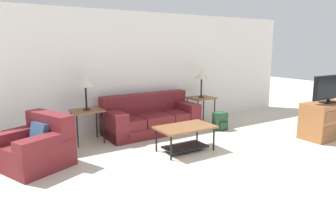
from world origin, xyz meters
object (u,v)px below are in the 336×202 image
couch (151,119)px  backpack (220,121)px  coffee_table (185,133)px  armchair (36,148)px  table_lamp_left (85,82)px  side_table_right (201,100)px  tv_console (326,120)px  television (330,88)px  side_table_left (87,113)px  table_lamp_right (202,75)px

couch → backpack: (1.41, -0.64, -0.10)m
coffee_table → armchair: bearing=164.5°
table_lamp_left → couch: bearing=-1.0°
couch → coffee_table: (-0.05, -1.38, 0.04)m
side_table_right → backpack: (0.03, -0.67, -0.39)m
tv_console → television: size_ratio=1.11×
couch → side_table_left: size_ratio=3.20×
side_table_left → side_table_right: 2.76m
television → side_table_right: bearing=123.8°
table_lamp_left → tv_console: table_lamp_left is taller
tv_console → television: television is taller
side_table_right → table_lamp_left: (-2.76, 0.00, 0.61)m
side_table_right → table_lamp_right: 0.61m
couch → table_lamp_right: 1.64m
side_table_left → backpack: side_table_left is taller
table_lamp_left → tv_console: 4.87m
side_table_left → television: size_ratio=0.64×
tv_console → television: bearing=90.0°
armchair → side_table_right: (3.79, 0.75, 0.29)m
side_table_left → table_lamp_right: (2.76, 0.00, 0.61)m
couch → side_table_right: (1.38, 0.02, 0.28)m
side_table_left → table_lamp_left: (0.00, 0.00, 0.61)m
coffee_table → tv_console: bearing=-15.9°
coffee_table → backpack: bearing=26.6°
couch → television: (2.87, -2.21, 0.73)m
side_table_left → table_lamp_right: size_ratio=0.97×
coffee_table → television: television is taller
table_lamp_left → side_table_left: bearing=-90.0°
table_lamp_left → side_table_right: bearing=-0.0°
couch → side_table_right: couch is taller
side_table_left → tv_console: size_ratio=0.58×
couch → table_lamp_right: table_lamp_right is taller
side_table_left → table_lamp_right: table_lamp_right is taller
tv_console → coffee_table: bearing=164.1°
coffee_table → side_table_left: bearing=133.5°
armchair → backpack: (3.82, 0.08, -0.10)m
tv_console → table_lamp_left: bearing=152.3°
couch → armchair: couch is taller
coffee_table → table_lamp_left: (-1.33, 1.40, 0.85)m
armchair → coffee_table: (2.35, -0.65, 0.04)m
coffee_table → side_table_right: (1.43, 1.40, 0.24)m
side_table_right → table_lamp_left: 2.82m
table_lamp_right → tv_console: table_lamp_right is taller
armchair → backpack: size_ratio=3.07×
side_table_left → television: 4.82m
side_table_left → table_lamp_left: size_ratio=0.97×
couch → television: 3.70m
table_lamp_right → coffee_table: bearing=-135.6°
television → backpack: 2.30m
couch → tv_console: couch is taller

